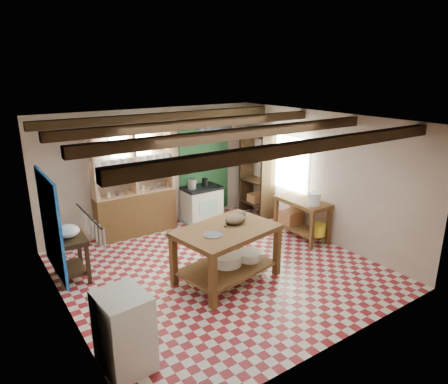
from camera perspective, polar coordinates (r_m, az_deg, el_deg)
floor at (r=7.16m, az=-0.77°, el=-11.04°), size 5.00×5.00×0.02m
ceiling at (r=6.35m, az=-0.86°, el=10.18°), size 5.00×5.00×0.02m
wall_back at (r=8.75m, az=-9.92°, el=3.22°), size 5.00×0.04×2.60m
wall_front at (r=4.90m, az=15.77°, el=-8.58°), size 5.00×0.04×2.60m
wall_left at (r=5.74m, az=-22.20°, el=-5.38°), size 0.04×5.00×2.60m
wall_right at (r=8.23m, az=13.86°, el=2.08°), size 0.04×5.00×2.60m
ceiling_beams at (r=6.37m, az=-0.86°, el=9.11°), size 5.00×3.80×0.15m
blue_wall_patch at (r=6.64m, az=-23.51°, el=-4.35°), size 0.04×1.40×1.60m
green_wall_patch at (r=9.30m, az=-2.82°, el=3.98°), size 1.30×0.04×2.30m
window_back at (r=8.46m, az=-13.09°, el=5.33°), size 0.90×0.02×0.80m
window_right at (r=8.86m, az=9.04°, el=4.11°), size 0.02×1.30×1.20m
utensil_rail at (r=4.48m, az=-18.69°, el=-4.64°), size 0.06×0.90×0.28m
pot_rack at (r=8.78m, az=-1.45°, el=9.38°), size 0.86×0.12×0.36m
shelving_unit at (r=8.43m, az=-12.70°, el=1.11°), size 1.70×0.34×2.20m
tall_rack at (r=9.41m, az=4.71°, el=2.53°), size 0.40×0.86×2.00m
work_table at (r=6.64m, az=0.37°, el=-8.87°), size 1.77×1.33×0.91m
stove at (r=9.13m, az=-3.18°, el=-1.74°), size 0.85×0.58×0.83m
prep_table at (r=7.17m, az=-21.07°, el=-8.76°), size 0.56×0.78×0.76m
white_cabinet at (r=5.01m, az=-14.09°, el=-18.72°), size 0.58×0.68×0.96m
right_counter at (r=8.39m, az=11.01°, el=-3.80°), size 0.58×1.16×0.83m
cat at (r=6.62m, az=1.63°, el=-3.86°), size 0.45×0.39×0.17m
steel_tray at (r=6.20m, az=-1.62°, el=-6.14°), size 0.35×0.35×0.02m
basin_large at (r=6.76m, az=0.38°, el=-9.57°), size 0.59×0.59×0.18m
basin_small at (r=6.94m, az=3.65°, el=-9.05°), size 0.46×0.46×0.14m
kettle_left at (r=8.85m, az=-4.60°, el=1.17°), size 0.19×0.19×0.22m
kettle_right at (r=9.03m, az=-2.69°, el=1.41°), size 0.15×0.15×0.18m
enamel_bowl at (r=6.98m, az=-21.49°, el=-5.23°), size 0.41×0.41×0.20m
white_bucket at (r=7.95m, az=12.74°, el=-0.98°), size 0.25×0.25×0.25m
wicker_basket at (r=8.61m, az=9.59°, el=-3.53°), size 0.41×0.33×0.29m
yellow_tub at (r=8.14m, az=13.20°, el=-5.25°), size 0.31×0.31×0.22m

